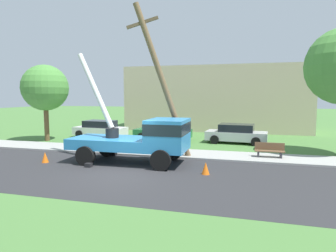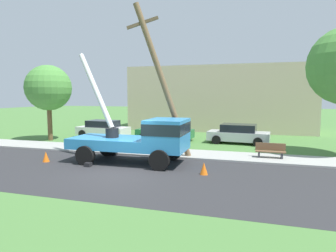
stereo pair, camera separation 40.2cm
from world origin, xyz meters
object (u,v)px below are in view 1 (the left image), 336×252
Objects in this scene: traffic_cone_curbside at (173,154)px; park_bench at (270,151)px; traffic_cone_ahead at (206,168)px; roadside_tree_near at (45,88)px; leaning_utility_pole at (162,80)px; traffic_cone_behind at (45,157)px; parked_sedan_silver at (236,134)px; parked_sedan_green at (163,131)px; parked_sedan_white at (100,129)px; utility_truck at (144,137)px.

traffic_cone_curbside is 5.39m from park_bench.
roadside_tree_near reaches higher than traffic_cone_ahead.
leaning_utility_pole is 7.54m from traffic_cone_behind.
traffic_cone_curbside is (0.71, -0.18, -4.12)m from leaning_utility_pole.
parked_sedan_silver is 2.83× the size of park_bench.
leaning_utility_pole reaches higher than traffic_cone_behind.
traffic_cone_ahead and traffic_cone_curbside have the same top height.
park_bench is (11.53, 4.12, 0.18)m from traffic_cone_behind.
leaning_utility_pole reaches higher than roadside_tree_near.
traffic_cone_behind is 1.00× the size of traffic_cone_curbside.
leaning_utility_pole is 15.37× the size of traffic_cone_ahead.
traffic_cone_behind is 0.35× the size of park_bench.
traffic_cone_behind is at bearing -157.25° from traffic_cone_curbside.
traffic_cone_curbside is 7.25m from parked_sedan_silver.
roadside_tree_near is at bearing -162.94° from parked_sedan_green.
traffic_cone_ahead is at bearing -62.88° from parked_sedan_green.
parked_sedan_silver is (5.67, 0.06, 0.00)m from parked_sedan_green.
parked_sedan_white is at bearing 178.55° from parked_sedan_green.
parked_sedan_green is 2.79× the size of park_bench.
traffic_cone_ahead is 1.00× the size of traffic_cone_curbside.
utility_truck is 12.13× the size of traffic_cone_ahead.
leaning_utility_pole reaches higher than parked_sedan_silver.
parked_sedan_white is 5.56m from parked_sedan_green.
parked_sedan_green reaches higher than traffic_cone_ahead.
parked_sedan_white is at bearing 140.76° from traffic_cone_curbside.
utility_truck is 0.79× the size of leaning_utility_pole.
leaning_utility_pole is (0.51, 1.63, 3.00)m from utility_truck.
utility_truck is 2.20m from traffic_cone_curbside.
park_bench is at bearing 24.39° from utility_truck.
parked_sedan_white is 11.23m from parked_sedan_silver.
utility_truck reaches higher than park_bench.
parked_sedan_silver is at bearing 61.21° from utility_truck.
leaning_utility_pole is at bearing 26.78° from traffic_cone_behind.
parked_sedan_green reaches higher than traffic_cone_curbside.
roadside_tree_near is at bearing 160.95° from leaning_utility_pole.
roadside_tree_near is (-14.33, -2.71, 3.38)m from parked_sedan_silver.
parked_sedan_green is (5.56, -0.14, 0.00)m from parked_sedan_white.
traffic_cone_ahead is at bearing -26.08° from roadside_tree_near.
traffic_cone_curbside is 0.10× the size of roadside_tree_near.
leaning_utility_pole reaches higher than traffic_cone_ahead.
roadside_tree_near is (-9.96, 5.24, 2.69)m from utility_truck.
traffic_cone_ahead is 15.37m from roadside_tree_near.
utility_truck is 3.45m from leaning_utility_pole.
traffic_cone_curbside is at bearing -39.24° from parked_sedan_white.
traffic_cone_behind is (-8.54, 0.09, 0.00)m from traffic_cone_ahead.
parked_sedan_white is 5.38m from roadside_tree_near.
leaning_utility_pole is 1.90× the size of parked_sedan_white.
parked_sedan_green is at bearing -179.42° from parked_sedan_silver.
park_bench is (5.19, 1.46, 0.18)m from traffic_cone_curbside.
traffic_cone_behind is 0.13× the size of parked_sedan_green.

